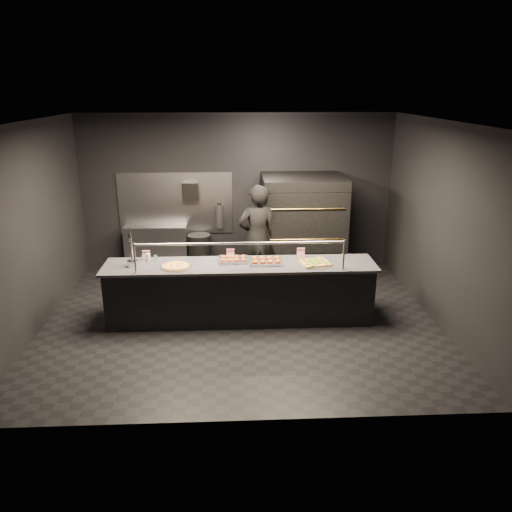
# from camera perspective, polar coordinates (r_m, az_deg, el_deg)

# --- Properties ---
(room) EXTENTS (6.04, 6.00, 3.00)m
(room) POSITION_cam_1_polar(r_m,az_deg,el_deg) (7.38, -2.07, 3.42)
(room) COLOR black
(room) RESTS_ON ground
(service_counter) EXTENTS (4.10, 0.78, 1.37)m
(service_counter) POSITION_cam_1_polar(r_m,az_deg,el_deg) (7.68, -1.80, -4.12)
(service_counter) COLOR black
(service_counter) RESTS_ON ground
(pizza_oven) EXTENTS (1.50, 1.23, 1.91)m
(pizza_oven) POSITION_cam_1_polar(r_m,az_deg,el_deg) (9.40, 5.29, 3.38)
(pizza_oven) COLOR black
(pizza_oven) RESTS_ON ground
(prep_shelf) EXTENTS (1.20, 0.35, 0.90)m
(prep_shelf) POSITION_cam_1_polar(r_m,az_deg,el_deg) (9.97, -11.29, 0.90)
(prep_shelf) COLOR #99999E
(prep_shelf) RESTS_ON ground
(towel_dispenser) EXTENTS (0.30, 0.20, 0.35)m
(towel_dispenser) POSITION_cam_1_polar(r_m,az_deg,el_deg) (9.68, -7.52, 7.31)
(towel_dispenser) COLOR black
(towel_dispenser) RESTS_ON room
(fire_extinguisher) EXTENTS (0.14, 0.14, 0.51)m
(fire_extinguisher) POSITION_cam_1_polar(r_m,az_deg,el_deg) (9.77, -4.17, 4.58)
(fire_extinguisher) COLOR #B2B2B7
(fire_extinguisher) RESTS_ON room
(beer_tap) EXTENTS (0.16, 0.22, 0.60)m
(beer_tap) POSITION_cam_1_polar(r_m,az_deg,el_deg) (7.58, -14.03, 0.07)
(beer_tap) COLOR silver
(beer_tap) RESTS_ON service_counter
(round_pizza) EXTENTS (0.46, 0.46, 0.03)m
(round_pizza) POSITION_cam_1_polar(r_m,az_deg,el_deg) (7.46, -9.14, -1.17)
(round_pizza) COLOR silver
(round_pizza) RESTS_ON service_counter
(slider_tray_a) EXTENTS (0.50, 0.40, 0.07)m
(slider_tray_a) POSITION_cam_1_polar(r_m,az_deg,el_deg) (7.63, -2.61, -0.39)
(slider_tray_a) COLOR silver
(slider_tray_a) RESTS_ON service_counter
(slider_tray_b) EXTENTS (0.52, 0.40, 0.08)m
(slider_tray_b) POSITION_cam_1_polar(r_m,az_deg,el_deg) (7.55, 1.15, -0.56)
(slider_tray_b) COLOR silver
(slider_tray_b) RESTS_ON service_counter
(square_pizza) EXTENTS (0.52, 0.52, 0.05)m
(square_pizza) POSITION_cam_1_polar(r_m,az_deg,el_deg) (7.55, 6.76, -0.77)
(square_pizza) COLOR silver
(square_pizza) RESTS_ON service_counter
(condiment_jar) EXTENTS (0.17, 0.07, 0.11)m
(condiment_jar) POSITION_cam_1_polar(r_m,az_deg,el_deg) (7.80, -11.96, -0.16)
(condiment_jar) COLOR silver
(condiment_jar) RESTS_ON service_counter
(tent_cards) EXTENTS (2.52, 0.04, 0.15)m
(tent_cards) POSITION_cam_1_polar(r_m,az_deg,el_deg) (7.75, -3.43, 0.28)
(tent_cards) COLOR white
(tent_cards) RESTS_ON service_counter
(trash_bin) EXTENTS (0.44, 0.44, 0.74)m
(trash_bin) POSITION_cam_1_polar(r_m,az_deg,el_deg) (9.81, -6.46, 0.36)
(trash_bin) COLOR black
(trash_bin) RESTS_ON ground
(worker) EXTENTS (0.77, 0.59, 1.89)m
(worker) POSITION_cam_1_polar(r_m,az_deg,el_deg) (8.69, 0.12, 2.03)
(worker) COLOR black
(worker) RESTS_ON ground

